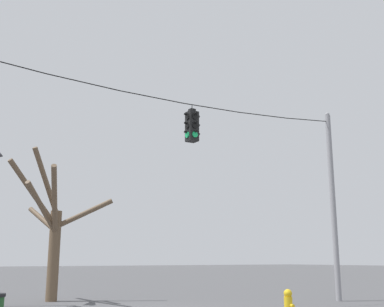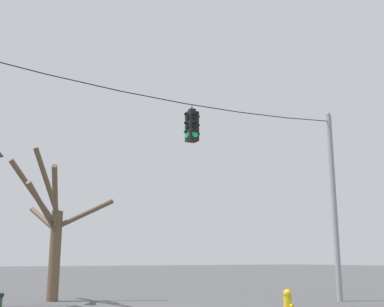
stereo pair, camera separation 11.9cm
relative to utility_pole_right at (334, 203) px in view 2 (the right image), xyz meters
name	(u,v)px [view 2 (the right image)]	position (x,y,z in m)	size (l,w,h in m)	color
utility_pole_right	(334,203)	(0.00, 0.00, 0.00)	(0.21, 0.21, 7.33)	gray
span_wire	(153,93)	(-7.91, 0.00, 3.01)	(15.82, 0.03, 0.46)	black
traffic_light_near_left_pole	(192,126)	(-6.47, 0.00, 2.13)	(0.58, 0.58, 1.25)	black
bare_tree	(53,229)	(-9.32, 5.34, -1.03)	(4.04, 4.26, 5.57)	brown
fire_hydrant	(288,304)	(-5.41, -3.07, -3.27)	(0.22, 0.30, 0.75)	gold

